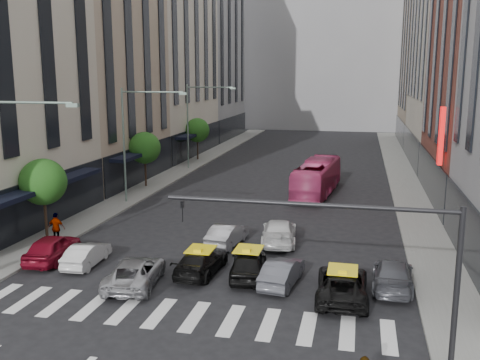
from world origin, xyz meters
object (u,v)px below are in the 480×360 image
Objects in this scene: taxi_center at (248,263)px; streetlamp_far at (196,115)px; bus at (317,177)px; car_white_front at (87,254)px; taxi_left at (201,262)px; pedestrian_far at (56,228)px; streetlamp_near at (2,162)px; streetlamp_mid at (135,130)px; car_red at (52,248)px.

streetlamp_far is at bearing -75.62° from taxi_center.
bus is (13.73, -9.31, -4.44)m from streetlamp_far.
car_white_front is 6.40m from taxi_left.
taxi_center is at bearing 91.08° from bus.
bus is 5.62× the size of pedestrian_far.
streetlamp_far is 27.46m from pedestrian_far.
taxi_center is at bearing -68.00° from streetlamp_far.
streetlamp_near is 1.00× the size of streetlamp_mid.
car_white_front is 23.09m from bus.
taxi_left is at bearing 163.86° from pedestrian_far.
streetlamp_near is 6.50m from car_white_front.
streetlamp_far is at bearing -92.35° from pedestrian_far.
car_red is at bearing -8.84° from car_white_front.
car_red is at bearing 2.96° from taxi_left.
car_white_front is at bearing 4.91° from taxi_left.
streetlamp_far is 2.41× the size of car_white_front.
streetlamp_near reaches higher than car_red.
pedestrian_far is (-1.25, 2.49, 0.34)m from car_red.
taxi_center is 12.61m from pedestrian_far.
pedestrian_far is (-9.85, 2.58, 0.44)m from taxi_left.
taxi_left is (9.44, 2.39, -5.25)m from streetlamp_near.
taxi_left is 0.43× the size of bus.
streetlamp_mid is at bearing -51.70° from taxi_left.
taxi_left reaches higher than car_white_front.
bus reaches higher than car_red.
car_white_front is at bearing -6.32° from taxi_center.
taxi_left is at bearing -72.31° from streetlamp_far.
taxi_center is (11.94, -13.56, -5.17)m from streetlamp_mid.
streetlamp_near is at bearing 17.76° from taxi_left.
car_red is at bearing -7.82° from taxi_center.
car_red is 2.22m from car_white_front.
car_red is (0.84, -13.52, -5.16)m from streetlamp_mid.
taxi_center is at bearing 174.14° from car_red.
car_white_front is at bearing 140.17° from pedestrian_far.
streetlamp_near is at bearing 93.20° from pedestrian_far.
bus reaches higher than taxi_left.
streetlamp_near and streetlamp_mid have the same top height.
taxi_left is at bearing 14.23° from streetlamp_near.
streetlamp_mid is (0.00, 16.00, 0.00)m from streetlamp_near.
streetlamp_near is 5.78m from car_red.
taxi_left is 10.19m from pedestrian_far.
taxi_center is at bearing 11.56° from streetlamp_near.
bus is (10.68, 20.45, 0.85)m from car_white_front.
car_white_front is 8.90m from taxi_center.
car_red reaches higher than car_white_front.
streetlamp_far is 17.17m from bus.
streetlamp_far reaches higher than car_white_front.
car_red is at bearing 63.60° from bus.
pedestrian_far is at bearing -19.19° from taxi_center.
taxi_left is at bearing -55.24° from streetlamp_mid.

